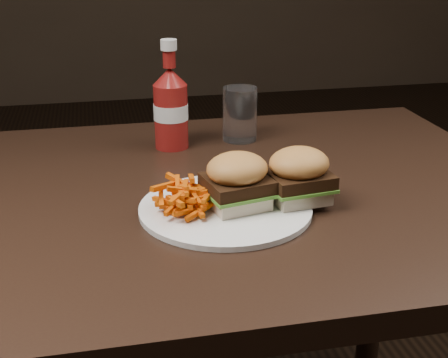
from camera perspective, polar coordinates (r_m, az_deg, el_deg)
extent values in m
cube|color=black|center=(1.05, -3.66, -2.03)|extent=(1.20, 0.80, 0.04)
cylinder|color=white|center=(0.96, 0.12, -2.71)|extent=(0.27, 0.27, 0.01)
cube|color=#FBE4C7|center=(0.95, 1.19, -1.85)|extent=(0.10, 0.10, 0.02)
cube|color=beige|center=(0.98, 6.76, -1.27)|extent=(0.09, 0.09, 0.02)
cylinder|color=maroon|center=(1.23, -4.86, 5.58)|extent=(0.08, 0.08, 0.13)
cylinder|color=white|center=(1.27, 1.45, 5.97)|extent=(0.07, 0.07, 0.11)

